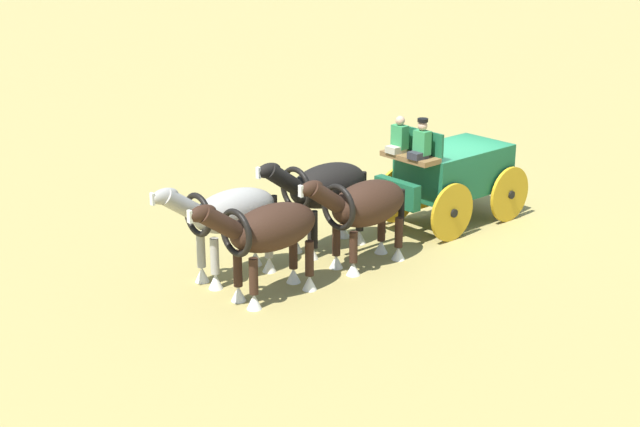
# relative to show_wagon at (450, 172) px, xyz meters

# --- Properties ---
(ground_plane) EXTENTS (220.00, 220.00, 0.00)m
(ground_plane) POSITION_rel_show_wagon_xyz_m (-0.15, 0.02, -1.30)
(ground_plane) COLOR #9E8C4C
(show_wagon) EXTENTS (5.76, 2.28, 2.90)m
(show_wagon) POSITION_rel_show_wagon_xyz_m (0.00, 0.00, 0.00)
(show_wagon) COLOR #195B38
(show_wagon) RESTS_ON ground
(draft_horse_rear_near) EXTENTS (3.00, 1.21, 2.21)m
(draft_horse_rear_near) POSITION_rel_show_wagon_xyz_m (3.56, 0.23, 0.05)
(draft_horse_rear_near) COLOR #331E14
(draft_horse_rear_near) RESTS_ON ground
(draft_horse_rear_off) EXTENTS (3.14, 1.23, 2.32)m
(draft_horse_rear_off) POSITION_rel_show_wagon_xyz_m (3.40, -1.06, 0.14)
(draft_horse_rear_off) COLOR black
(draft_horse_rear_off) RESTS_ON ground
(draft_horse_lead_near) EXTENTS (3.08, 1.18, 2.27)m
(draft_horse_lead_near) POSITION_rel_show_wagon_xyz_m (6.15, -0.08, 0.10)
(draft_horse_lead_near) COLOR #331E14
(draft_horse_lead_near) RESTS_ON ground
(draft_horse_lead_off) EXTENTS (3.05, 1.13, 2.29)m
(draft_horse_lead_off) POSITION_rel_show_wagon_xyz_m (6.00, -1.38, 0.11)
(draft_horse_lead_off) COLOR #9E998E
(draft_horse_lead_off) RESTS_ON ground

